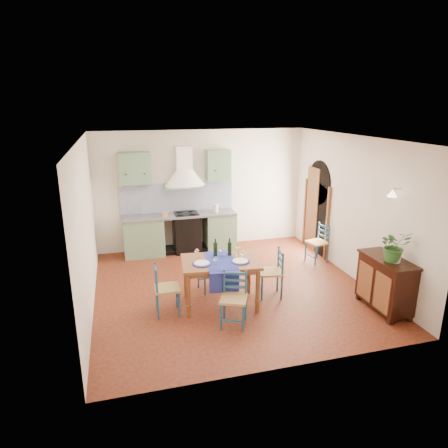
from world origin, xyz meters
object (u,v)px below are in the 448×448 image
(dining_table, at_px, (221,266))
(sideboard, at_px, (385,282))
(potted_plant, at_px, (395,246))
(chair_near, at_px, (234,298))

(dining_table, bearing_deg, sideboard, -18.65)
(dining_table, height_order, potted_plant, potted_plant)
(chair_near, xyz_separation_m, potted_plant, (2.57, -0.34, 0.75))
(chair_near, relative_size, sideboard, 0.83)
(sideboard, bearing_deg, chair_near, 175.24)
(chair_near, height_order, sideboard, sideboard)
(chair_near, distance_m, potted_plant, 2.69)
(dining_table, xyz_separation_m, sideboard, (2.62, -0.88, -0.22))
(sideboard, distance_m, potted_plant, 0.70)
(dining_table, xyz_separation_m, chair_near, (0.04, -0.67, -0.28))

